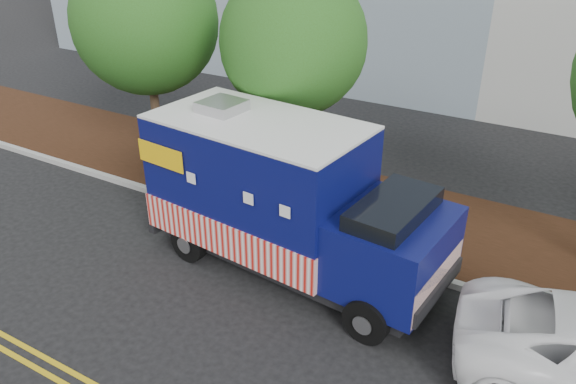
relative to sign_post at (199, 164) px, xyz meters
The scene contains 7 objects.
ground 3.48m from the sign_post, 29.64° to the right, with size 120.00×120.00×0.00m, color black.
curb 3.06m from the sign_post, ahead, with size 120.00×0.18×0.15m, color #9E9E99.
mulch_strip 3.59m from the sign_post, 33.64° to the left, with size 120.00×4.00×0.15m, color black.
tree_a 4.48m from the sign_post, 151.66° to the left, with size 4.12×4.12×6.43m.
tree_b 3.99m from the sign_post, 42.65° to the left, with size 3.69×3.69×6.12m.
sign_post is the anchor object (origin of this frame).
food_truck 3.57m from the sign_post, 21.27° to the right, with size 6.96×3.16×3.56m.
Camera 1 is at (5.97, -8.82, 7.43)m, focal length 35.00 mm.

